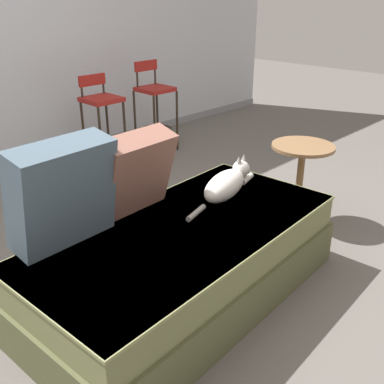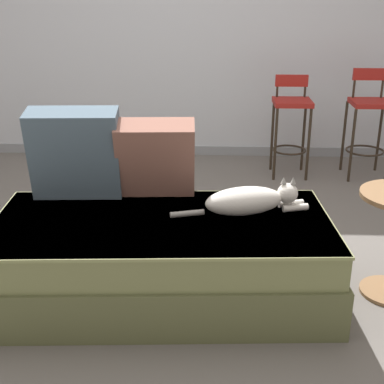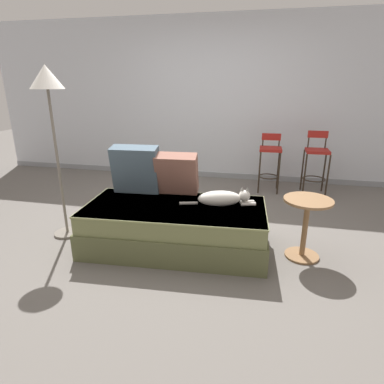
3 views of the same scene
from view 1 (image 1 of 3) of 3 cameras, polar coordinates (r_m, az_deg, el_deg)
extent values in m
plane|color=#66605B|center=(2.84, -6.55, -9.62)|extent=(16.00, 16.00, 0.00)
cube|color=brown|center=(2.52, -0.78, -10.77)|extent=(1.83, 0.97, 0.26)
cube|color=olive|center=(2.40, -0.81, -6.39)|extent=(1.78, 0.93, 0.19)
cube|color=#868C57|center=(2.35, -0.82, -4.62)|extent=(1.80, 0.94, 0.02)
cube|color=#4C6070|center=(2.19, -16.12, -0.17)|extent=(0.51, 0.29, 0.52)
cube|color=#936051|center=(2.44, -7.42, 2.47)|extent=(0.45, 0.30, 0.46)
ellipsoid|color=white|center=(2.66, 4.17, 0.84)|extent=(0.45, 0.28, 0.15)
sphere|color=white|center=(2.86, 6.24, 2.94)|extent=(0.11, 0.11, 0.11)
cone|color=gray|center=(2.81, 5.99, 4.20)|extent=(0.03, 0.03, 0.04)
cone|color=gray|center=(2.85, 6.62, 4.44)|extent=(0.03, 0.03, 0.04)
cylinder|color=white|center=(2.91, 7.00, 1.69)|extent=(0.14, 0.07, 0.04)
cylinder|color=white|center=(2.93, 5.92, 1.91)|extent=(0.14, 0.07, 0.04)
cylinder|color=gray|center=(2.45, 0.53, -2.66)|extent=(0.18, 0.08, 0.03)
cylinder|color=#2D2319|center=(4.22, -11.50, 6.42)|extent=(0.02, 0.02, 0.63)
cylinder|color=#2D2319|center=(4.38, -8.49, 7.27)|extent=(0.02, 0.02, 0.63)
cylinder|color=#2D2319|center=(4.45, -13.57, 7.13)|extent=(0.02, 0.02, 0.63)
cylinder|color=#2D2319|center=(4.60, -10.64, 7.93)|extent=(0.02, 0.02, 0.63)
torus|color=#2D2319|center=(4.43, -10.96, 6.14)|extent=(0.30, 0.30, 0.02)
cube|color=maroon|center=(4.32, -11.41, 11.46)|extent=(0.32, 0.32, 0.04)
cylinder|color=#2D2319|center=(4.35, -13.81, 12.27)|extent=(0.02, 0.02, 0.18)
cylinder|color=#2D2319|center=(4.48, -11.18, 12.84)|extent=(0.02, 0.02, 0.18)
cube|color=maroon|center=(4.40, -12.58, 13.71)|extent=(0.28, 0.03, 0.10)
cylinder|color=#2D2319|center=(4.58, -4.76, 8.22)|extent=(0.02, 0.02, 0.63)
cylinder|color=#2D2319|center=(4.78, -1.91, 8.98)|extent=(0.02, 0.02, 0.63)
cylinder|color=#2D2319|center=(4.81, -7.24, 8.90)|extent=(0.02, 0.02, 0.63)
cylinder|color=#2D2319|center=(5.01, -4.42, 9.62)|extent=(0.02, 0.02, 0.63)
torus|color=#2D2319|center=(4.82, -4.55, 7.99)|extent=(0.33, 0.33, 0.02)
cube|color=maroon|center=(4.72, -4.72, 12.89)|extent=(0.32, 0.32, 0.04)
cylinder|color=#2D2319|center=(4.72, -6.97, 14.04)|extent=(0.02, 0.02, 0.24)
cylinder|color=#2D2319|center=(4.87, -4.71, 14.45)|extent=(0.02, 0.02, 0.24)
cube|color=maroon|center=(4.78, -5.88, 15.67)|extent=(0.28, 0.03, 0.10)
cylinder|color=olive|center=(3.35, 13.44, 0.88)|extent=(0.05, 0.05, 0.56)
cylinder|color=olive|center=(3.47, 13.01, -3.25)|extent=(0.32, 0.32, 0.02)
cylinder|color=olive|center=(3.25, 13.94, 5.63)|extent=(0.44, 0.44, 0.02)
camera|label=2|loc=(2.00, 77.06, 5.88)|focal=50.00mm
camera|label=3|loc=(2.61, 76.80, 6.18)|focal=30.00mm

